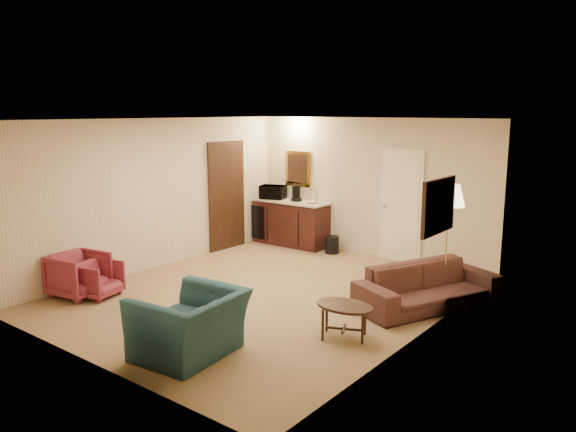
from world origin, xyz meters
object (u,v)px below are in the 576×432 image
(coffee_maker, at_px, (296,193))
(teal_armchair, at_px, (189,314))
(wetbar_cabinet, at_px, (291,223))
(rose_chair_near, at_px, (79,272))
(waste_bin, at_px, (332,245))
(microwave, at_px, (273,191))
(rose_chair_far, at_px, (98,278))
(floor_lamp, at_px, (446,242))
(sofa, at_px, (428,279))
(coffee_table, at_px, (344,321))

(coffee_maker, bearing_deg, teal_armchair, -82.64)
(teal_armchair, bearing_deg, coffee_maker, -161.89)
(wetbar_cabinet, bearing_deg, rose_chair_near, -96.31)
(waste_bin, distance_m, microwave, 1.76)
(rose_chair_far, distance_m, floor_lamp, 5.14)
(teal_armchair, distance_m, floor_lamp, 3.92)
(rose_chair_far, height_order, waste_bin, rose_chair_far)
(wetbar_cabinet, height_order, microwave, microwave)
(wetbar_cabinet, height_order, floor_lamp, floor_lamp)
(rose_chair_near, height_order, microwave, microwave)
(wetbar_cabinet, xyz_separation_m, sofa, (3.80, -1.79, -0.05))
(rose_chair_far, bearing_deg, waste_bin, -31.25)
(teal_armchair, height_order, coffee_table, teal_armchair)
(floor_lamp, bearing_deg, coffee_maker, 160.34)
(waste_bin, bearing_deg, floor_lamp, -24.14)
(teal_armchair, bearing_deg, microwave, -156.37)
(rose_chair_near, bearing_deg, rose_chair_far, -68.31)
(floor_lamp, bearing_deg, waste_bin, 155.86)
(rose_chair_near, distance_m, microwave, 4.53)
(rose_chair_far, relative_size, waste_bin, 1.74)
(waste_bin, xyz_separation_m, microwave, (-1.50, 0.03, 0.92))
(rose_chair_far, bearing_deg, coffee_table, -89.92)
(coffee_table, relative_size, coffee_maker, 2.32)
(teal_armchair, relative_size, waste_bin, 3.36)
(rose_chair_near, distance_m, coffee_table, 4.10)
(coffee_table, relative_size, microwave, 1.45)
(coffee_table, bearing_deg, sofa, 77.89)
(rose_chair_near, xyz_separation_m, rose_chair_far, (0.25, 0.15, -0.07))
(sofa, xyz_separation_m, teal_armchair, (-1.45, -3.13, 0.09))
(coffee_table, xyz_separation_m, microwave, (-3.89, 3.38, 0.88))
(coffee_table, bearing_deg, microwave, 139.01)
(floor_lamp, bearing_deg, rose_chair_near, -143.68)
(rose_chair_far, xyz_separation_m, coffee_maker, (0.38, 4.38, 0.79))
(wetbar_cabinet, xyz_separation_m, microwave, (-0.44, -0.04, 0.63))
(rose_chair_far, distance_m, microwave, 4.40)
(sofa, xyz_separation_m, coffee_table, (-0.35, -1.63, -0.20))
(wetbar_cabinet, relative_size, microwave, 3.23)
(floor_lamp, height_order, microwave, floor_lamp)
(coffee_maker, bearing_deg, coffee_table, -62.82)
(coffee_table, xyz_separation_m, floor_lamp, (0.40, 2.10, 0.64))
(wetbar_cabinet, bearing_deg, microwave, -174.30)
(rose_chair_far, relative_size, coffee_maker, 1.85)
(rose_chair_near, bearing_deg, wetbar_cabinet, -15.78)
(wetbar_cabinet, xyz_separation_m, rose_chair_far, (-0.25, -4.37, -0.17))
(waste_bin, bearing_deg, rose_chair_far, -106.97)
(microwave, height_order, coffee_maker, microwave)
(wetbar_cabinet, bearing_deg, teal_armchair, -64.46)
(rose_chair_near, xyz_separation_m, microwave, (0.06, 4.47, 0.73))
(coffee_table, bearing_deg, teal_armchair, -126.22)
(rose_chair_far, bearing_deg, rose_chair_near, 106.88)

